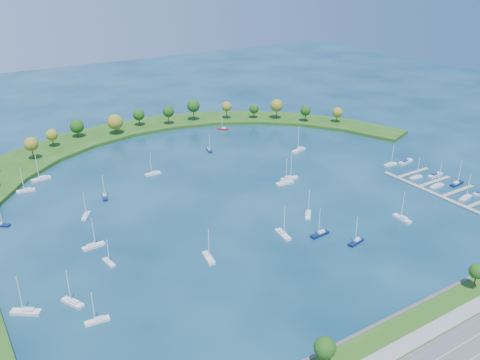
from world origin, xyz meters
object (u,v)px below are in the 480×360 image
moored_boat_15 (153,173)px  moored_boat_20 (93,245)px  moored_boat_2 (26,190)px  docked_boat_7 (457,183)px  docked_boat_11 (406,162)px  moored_boat_10 (289,178)px  moored_boat_14 (41,178)px  moored_boat_7 (105,196)px  docked_boat_10 (390,164)px  moored_boat_11 (356,241)px  moored_boat_3 (26,311)px  moored_boat_0 (97,320)px  moored_boat_8 (86,215)px  moored_boat_17 (299,150)px  docked_boat_4 (465,197)px  docked_boat_5 (479,193)px  moored_boat_12 (283,234)px  moored_boat_21 (402,218)px  moored_boat_4 (284,182)px  harbor_tower (117,127)px  docked_boat_8 (416,177)px  moored_boat_9 (320,233)px  moored_boat_19 (223,128)px  moored_boat_18 (209,150)px  moored_boat_5 (208,257)px  docked_boat_9 (435,175)px  moored_boat_6 (308,214)px  moored_boat_16 (109,261)px  moored_boat_1 (73,302)px

moored_boat_15 → moored_boat_20: size_ratio=0.95×
moored_boat_2 → docked_boat_7: docked_boat_7 is taller
docked_boat_11 → moored_boat_15: bearing=145.9°
moored_boat_10 → moored_boat_14: 123.89m
moored_boat_7 → docked_boat_10: moored_boat_7 is taller
moored_boat_11 → moored_boat_3: bearing=-22.5°
docked_boat_11 → moored_boat_0: bearing=-176.6°
moored_boat_10 → docked_boat_10: bearing=-6.7°
moored_boat_8 → moored_boat_17: 127.71m
docked_boat_4 → docked_boat_5: size_ratio=1.57×
moored_boat_12 → moored_boat_21: moored_boat_12 is taller
moored_boat_4 → harbor_tower: bearing=115.0°
docked_boat_8 → moored_boat_21: bearing=-142.1°
docked_boat_5 → docked_boat_7: bearing=86.0°
moored_boat_9 → moored_boat_19: size_ratio=1.23×
harbor_tower → docked_boat_10: size_ratio=0.36×
docked_boat_11 → moored_boat_10: bearing=158.2°
moored_boat_15 → docked_boat_4: bearing=138.9°
moored_boat_18 → moored_boat_21: bearing=27.6°
moored_boat_8 → moored_boat_21: 134.76m
moored_boat_4 → moored_boat_20: bearing=-169.3°
moored_boat_8 → moored_boat_18: (83.94, 41.77, -0.03)m
moored_boat_10 → moored_boat_15: size_ratio=1.11×
moored_boat_11 → moored_boat_21: (30.10, 3.37, 0.04)m
moored_boat_9 → moored_boat_17: 95.71m
moored_boat_4 → moored_boat_5: bearing=-142.8°
moored_boat_3 → docked_boat_4: (187.48, -22.74, -0.04)m
moored_boat_9 → docked_boat_9: (88.73, 14.14, -0.23)m
moored_boat_4 → moored_boat_14: size_ratio=0.96×
moored_boat_3 → moored_boat_17: moored_boat_17 is taller
docked_boat_9 → moored_boat_3: bearing=177.8°
moored_boat_6 → docked_boat_10: (73.98, 21.10, -0.01)m
moored_boat_8 → moored_boat_19: bearing=-24.8°
moored_boat_18 → moored_boat_2: bearing=-75.3°
moored_boat_5 → docked_boat_9: bearing=103.0°
moored_boat_7 → moored_boat_11: size_ratio=1.00×
moored_boat_12 → docked_boat_10: (93.35, 28.83, -0.07)m
moored_boat_3 → moored_boat_5: 63.28m
moored_boat_4 → moored_boat_0: bearing=-148.9°
moored_boat_5 → moored_boat_16: bearing=-107.3°
moored_boat_4 → docked_boat_9: 77.96m
moored_boat_17 → docked_boat_10: bearing=107.9°
moored_boat_14 → moored_boat_21: bearing=128.6°
moored_boat_6 → docked_boat_8: (71.58, 2.21, -0.02)m
moored_boat_1 → moored_boat_11: bearing=-128.0°
moored_boat_17 → moored_boat_11: bearing=49.1°
moored_boat_19 → docked_boat_8: 126.69m
moored_boat_5 → docked_boat_8: size_ratio=1.16×
moored_boat_19 → docked_boat_10: docked_boat_10 is taller
moored_boat_7 → moored_boat_10: moored_boat_10 is taller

